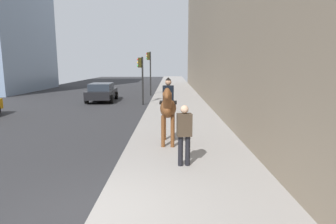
{
  "coord_description": "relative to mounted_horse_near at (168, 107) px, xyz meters",
  "views": [
    {
      "loc": [
        -4.85,
        -1.52,
        2.92
      ],
      "look_at": [
        4.0,
        -1.45,
        1.4
      ],
      "focal_mm": 30.06,
      "sensor_mm": 36.0,
      "label": 1
    }
  ],
  "objects": [
    {
      "name": "car_mid_lane",
      "position": [
        12.35,
        5.31,
        -0.68
      ],
      "size": [
        4.39,
        2.21,
        1.44
      ],
      "rotation": [
        0.0,
        0.0,
        0.05
      ],
      "color": "black",
      "rests_on": "ground"
    },
    {
      "name": "traffic_light_far_curb",
      "position": [
        16.59,
        1.86,
        1.25
      ],
      "size": [
        0.2,
        0.44,
        4.03
      ],
      "color": "black",
      "rests_on": "ground"
    },
    {
      "name": "pedestrian_greeting",
      "position": [
        -2.14,
        -0.46,
        -0.34
      ],
      "size": [
        0.31,
        0.43,
        1.7
      ],
      "rotation": [
        0.0,
        0.0,
        0.12
      ],
      "color": "black",
      "rests_on": "sidewalk_slab"
    },
    {
      "name": "traffic_light_near_curb",
      "position": [
        10.47,
        2.0,
        0.87
      ],
      "size": [
        0.2,
        0.44,
        3.41
      ],
      "color": "black",
      "rests_on": "ground"
    },
    {
      "name": "mounted_horse_near",
      "position": [
        0.0,
        0.0,
        0.0
      ],
      "size": [
        2.15,
        0.61,
        2.34
      ],
      "rotation": [
        0.0,
        0.0,
        3.11
      ],
      "color": "brown",
      "rests_on": "sidewalk_slab"
    },
    {
      "name": "sidewalk_slab",
      "position": [
        -4.78,
        -0.62,
        -1.38
      ],
      "size": [
        120.0,
        4.14,
        0.12
      ],
      "primitive_type": "cube",
      "color": "gray",
      "rests_on": "ground"
    }
  ]
}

